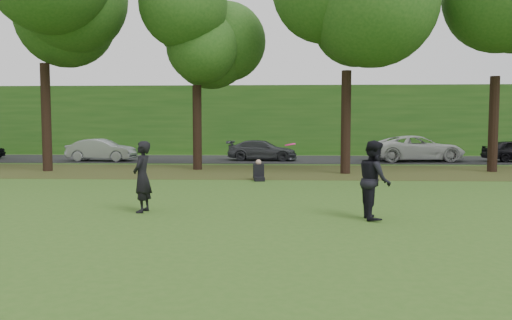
% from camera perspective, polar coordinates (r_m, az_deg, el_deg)
% --- Properties ---
extents(ground, '(120.00, 120.00, 0.00)m').
position_cam_1_polar(ground, '(10.61, -2.98, -8.15)').
color(ground, '#32571B').
rests_on(ground, ground).
extents(leaf_litter, '(60.00, 7.00, 0.01)m').
position_cam_1_polar(leaf_litter, '(23.45, 0.20, -1.33)').
color(leaf_litter, '#3D3215').
rests_on(leaf_litter, ground).
extents(street, '(70.00, 7.00, 0.02)m').
position_cam_1_polar(street, '(31.41, 0.85, 0.09)').
color(street, black).
rests_on(street, ground).
extents(far_hedge, '(70.00, 3.00, 5.00)m').
position_cam_1_polar(far_hedge, '(37.33, 1.16, 4.57)').
color(far_hedge, '#1E4C15').
rests_on(far_hedge, ground).
extents(player_left, '(0.50, 0.71, 1.82)m').
position_cam_1_polar(player_left, '(13.04, -12.87, -1.88)').
color(player_left, black).
rests_on(player_left, ground).
extents(player_right, '(0.74, 0.93, 1.87)m').
position_cam_1_polar(player_right, '(12.14, 13.38, -2.21)').
color(player_right, black).
rests_on(player_right, ground).
extents(parked_cars, '(37.29, 3.35, 1.52)m').
position_cam_1_polar(parked_cars, '(30.21, 5.03, 1.23)').
color(parked_cars, black).
rests_on(parked_cars, street).
extents(frisbee, '(0.38, 0.38, 0.09)m').
position_cam_1_polar(frisbee, '(12.44, 3.92, 1.77)').
color(frisbee, '#FF1589').
rests_on(frisbee, ground).
extents(seated_person, '(0.51, 0.78, 0.83)m').
position_cam_1_polar(seated_person, '(19.88, 0.31, -1.44)').
color(seated_person, black).
rests_on(seated_person, ground).
extents(tree_line, '(55.30, 7.90, 12.31)m').
position_cam_1_polar(tree_line, '(23.95, -0.66, 17.67)').
color(tree_line, black).
rests_on(tree_line, ground).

